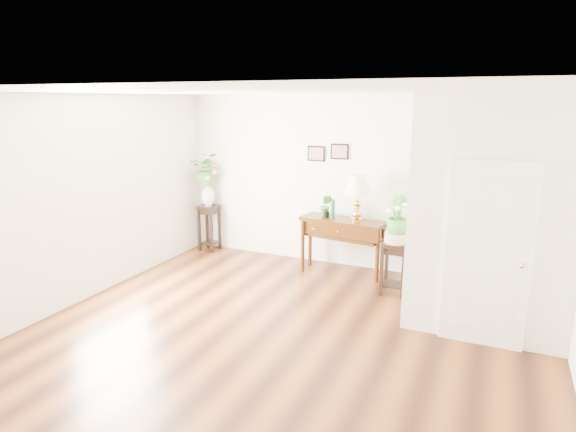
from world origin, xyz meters
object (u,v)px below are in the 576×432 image
Objects in this scene: console_table at (342,246)px; plant_stand_b at (395,268)px; plant_stand_a at (209,228)px; table_lamp at (357,198)px.

plant_stand_b is at bearing -19.88° from console_table.
plant_stand_a is (-2.61, 0.19, -0.03)m from console_table.
plant_stand_b is at bearing -34.25° from table_lamp.
plant_stand_a is 1.10× the size of plant_stand_b.
console_table reaches higher than plant_stand_a.
console_table is 1.59× the size of plant_stand_a.
plant_stand_b is (0.94, -0.49, -0.07)m from console_table.
plant_stand_a is at bearing 169.13° from plant_stand_b.
table_lamp reaches higher than plant_stand_b.
table_lamp is 0.86× the size of plant_stand_a.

